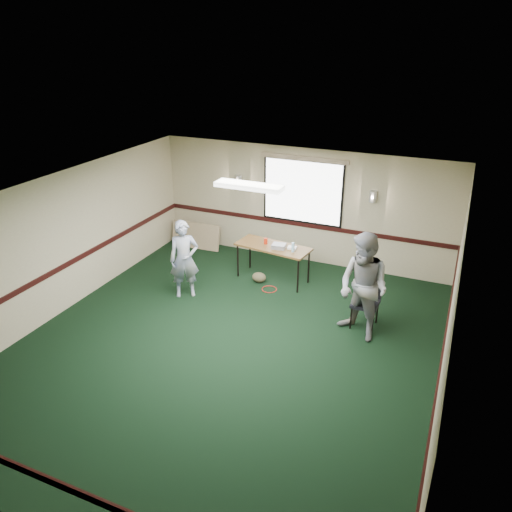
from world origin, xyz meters
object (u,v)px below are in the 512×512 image
at_px(folding_table, 273,248).
at_px(projector, 279,246).
at_px(person_right, 363,287).
at_px(conference_chair, 367,297).
at_px(person_left, 184,259).

height_order(folding_table, projector, projector).
bearing_deg(person_right, projector, 174.71).
bearing_deg(projector, conference_chair, -29.97).
relative_size(folding_table, conference_chair, 1.74).
bearing_deg(person_left, conference_chair, -27.69).
height_order(folding_table, person_left, person_left).
xyz_separation_m(projector, conference_chair, (2.11, -0.93, -0.29)).
xyz_separation_m(projector, person_left, (-1.56, -1.31, -0.04)).
bearing_deg(person_left, folding_table, 10.98).
xyz_separation_m(folding_table, conference_chair, (2.27, -1.00, -0.18)).
bearing_deg(projector, person_left, -146.23).
relative_size(folding_table, person_left, 1.03).
relative_size(projector, conference_chair, 0.29).
distance_m(folding_table, projector, 0.20).
relative_size(person_left, person_right, 0.83).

